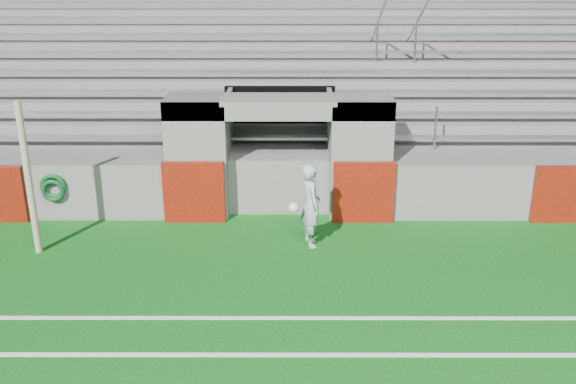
{
  "coord_description": "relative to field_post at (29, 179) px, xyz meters",
  "views": [
    {
      "loc": [
        0.22,
        -9.81,
        5.37
      ],
      "look_at": [
        0.2,
        1.8,
        1.1
      ],
      "focal_mm": 40.0,
      "sensor_mm": 36.0,
      "label": 1
    }
  ],
  "objects": [
    {
      "name": "goalkeeper_with_ball",
      "position": [
        5.26,
        0.35,
        -0.65
      ],
      "size": [
        0.71,
        0.76,
        1.67
      ],
      "color": "#A7ACB1",
      "rests_on": "ground"
    },
    {
      "name": "field_post",
      "position": [
        0.0,
        0.0,
        0.0
      ],
      "size": [
        0.13,
        0.13,
        2.97
      ],
      "primitive_type": "cylinder",
      "color": "tan",
      "rests_on": "ground"
    },
    {
      "name": "ground",
      "position": [
        4.63,
        -1.43,
        -1.49
      ],
      "size": [
        90.0,
        90.0,
        0.0
      ],
      "primitive_type": "plane",
      "color": "#0D4F13",
      "rests_on": "ground"
    },
    {
      "name": "hose_coil",
      "position": [
        -0.15,
        1.5,
        -0.72
      ],
      "size": [
        0.56,
        0.15,
        0.61
      ],
      "color": "#0E461B",
      "rests_on": "ground"
    },
    {
      "name": "stadium_structure",
      "position": [
        4.63,
        6.54,
        0.01
      ],
      "size": [
        26.0,
        8.48,
        5.42
      ],
      "color": "#63605D",
      "rests_on": "ground"
    }
  ]
}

